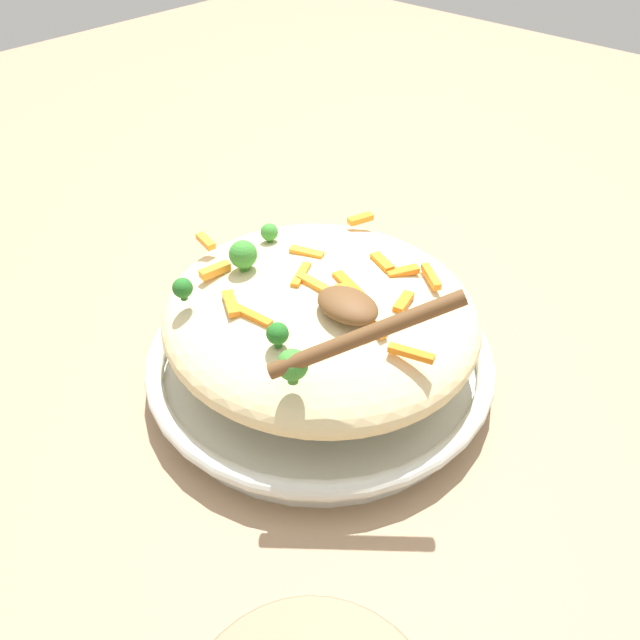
% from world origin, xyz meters
% --- Properties ---
extents(ground_plane, '(2.40, 2.40, 0.00)m').
position_xyz_m(ground_plane, '(0.00, 0.00, 0.00)').
color(ground_plane, '#9E7F60').
extents(serving_bowl, '(0.33, 0.33, 0.04)m').
position_xyz_m(serving_bowl, '(0.00, 0.00, 0.02)').
color(serving_bowl, silver).
rests_on(serving_bowl, ground_plane).
extents(pasta_mound, '(0.30, 0.28, 0.08)m').
position_xyz_m(pasta_mound, '(0.00, 0.00, 0.08)').
color(pasta_mound, beige).
rests_on(pasta_mound, serving_bowl).
extents(carrot_piece_0, '(0.04, 0.01, 0.01)m').
position_xyz_m(carrot_piece_0, '(-0.01, -0.07, 0.12)').
color(carrot_piece_0, orange).
rests_on(carrot_piece_0, pasta_mound).
extents(carrot_piece_1, '(0.04, 0.01, 0.01)m').
position_xyz_m(carrot_piece_1, '(0.01, -0.01, 0.12)').
color(carrot_piece_1, orange).
rests_on(carrot_piece_1, pasta_mound).
extents(carrot_piece_2, '(0.02, 0.03, 0.01)m').
position_xyz_m(carrot_piece_2, '(0.04, 0.06, 0.12)').
color(carrot_piece_2, orange).
rests_on(carrot_piece_2, pasta_mound).
extents(carrot_piece_3, '(0.04, 0.02, 0.01)m').
position_xyz_m(carrot_piece_3, '(0.11, -0.02, 0.12)').
color(carrot_piece_3, orange).
rests_on(carrot_piece_3, pasta_mound).
extents(carrot_piece_4, '(0.03, 0.02, 0.01)m').
position_xyz_m(carrot_piece_4, '(0.02, 0.06, 0.12)').
color(carrot_piece_4, orange).
rests_on(carrot_piece_4, pasta_mound).
extents(carrot_piece_5, '(0.04, 0.02, 0.01)m').
position_xyz_m(carrot_piece_5, '(0.07, -0.02, 0.12)').
color(carrot_piece_5, orange).
rests_on(carrot_piece_5, pasta_mound).
extents(carrot_piece_6, '(0.02, 0.03, 0.01)m').
position_xyz_m(carrot_piece_6, '(-0.04, 0.11, 0.12)').
color(carrot_piece_6, orange).
rests_on(carrot_piece_6, pasta_mound).
extents(carrot_piece_7, '(0.03, 0.02, 0.01)m').
position_xyz_m(carrot_piece_7, '(-0.04, 0.02, 0.12)').
color(carrot_piece_7, orange).
rests_on(carrot_piece_7, pasta_mound).
extents(carrot_piece_8, '(0.03, 0.03, 0.01)m').
position_xyz_m(carrot_piece_8, '(0.04, -0.01, 0.12)').
color(carrot_piece_8, orange).
rests_on(carrot_piece_8, pasta_mound).
extents(carrot_piece_9, '(0.03, 0.03, 0.01)m').
position_xyz_m(carrot_piece_9, '(0.07, 0.07, 0.12)').
color(carrot_piece_9, orange).
rests_on(carrot_piece_9, pasta_mound).
extents(carrot_piece_10, '(0.04, 0.02, 0.01)m').
position_xyz_m(carrot_piece_10, '(0.03, 0.01, 0.12)').
color(carrot_piece_10, orange).
rests_on(carrot_piece_10, pasta_mound).
extents(carrot_piece_11, '(0.01, 0.03, 0.01)m').
position_xyz_m(carrot_piece_11, '(-0.08, -0.05, 0.12)').
color(carrot_piece_11, orange).
rests_on(carrot_piece_11, pasta_mound).
extents(carrot_piece_12, '(0.03, 0.01, 0.01)m').
position_xyz_m(carrot_piece_12, '(-0.13, -0.03, 0.12)').
color(carrot_piece_12, orange).
rests_on(carrot_piece_12, pasta_mound).
extents(carrot_piece_13, '(0.03, 0.02, 0.01)m').
position_xyz_m(carrot_piece_13, '(-0.03, -0.07, 0.12)').
color(carrot_piece_13, orange).
rests_on(carrot_piece_13, pasta_mound).
extents(carrot_piece_14, '(0.02, 0.03, 0.01)m').
position_xyz_m(carrot_piece_14, '(0.07, 0.03, 0.12)').
color(carrot_piece_14, orange).
rests_on(carrot_piece_14, pasta_mound).
extents(carrot_piece_15, '(0.02, 0.03, 0.01)m').
position_xyz_m(carrot_piece_15, '(-0.01, -0.01, 0.12)').
color(carrot_piece_15, orange).
rests_on(carrot_piece_15, pasta_mound).
extents(broccoli_floret_0, '(0.03, 0.03, 0.03)m').
position_xyz_m(broccoli_floret_0, '(-0.06, -0.03, 0.13)').
color(broccoli_floret_0, '#377928').
rests_on(broccoli_floret_0, pasta_mound).
extents(broccoli_floret_1, '(0.02, 0.02, 0.02)m').
position_xyz_m(broccoli_floret_1, '(-0.08, 0.02, 0.12)').
color(broccoli_floret_1, '#377928').
rests_on(broccoli_floret_1, pasta_mound).
extents(broccoli_floret_2, '(0.02, 0.02, 0.02)m').
position_xyz_m(broccoli_floret_2, '(-0.07, -0.09, 0.12)').
color(broccoli_floret_2, '#205B1C').
rests_on(broccoli_floret_2, pasta_mound).
extents(broccoli_floret_3, '(0.02, 0.02, 0.03)m').
position_xyz_m(broccoli_floret_3, '(0.07, -0.10, 0.13)').
color(broccoli_floret_3, '#377928').
rests_on(broccoli_floret_3, pasta_mound).
extents(broccoli_floret_4, '(0.02, 0.02, 0.02)m').
position_xyz_m(broccoli_floret_4, '(0.03, -0.08, 0.13)').
color(broccoli_floret_4, '#205B1C').
rests_on(broccoli_floret_4, pasta_mound).
extents(serving_spoon, '(0.13, 0.12, 0.07)m').
position_xyz_m(serving_spoon, '(0.07, -0.04, 0.14)').
color(serving_spoon, brown).
rests_on(serving_spoon, pasta_mound).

